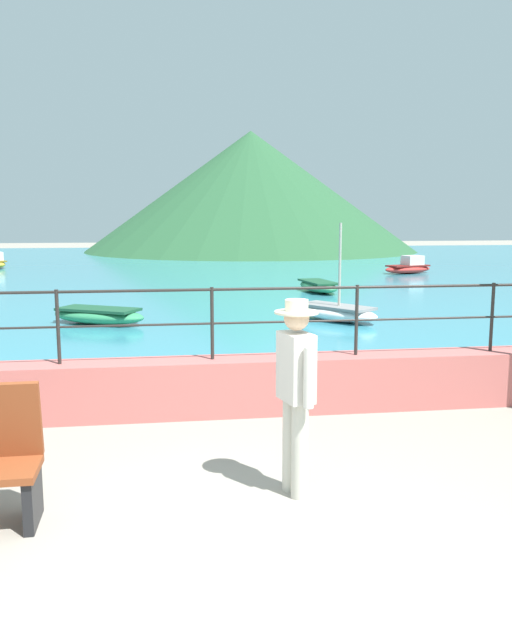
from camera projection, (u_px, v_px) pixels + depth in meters
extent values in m
plane|color=gray|center=(245.00, 537.00, 4.98)|extent=(120.00, 120.00, 0.00)
cube|color=#BC605B|center=(213.00, 386.00, 8.05)|extent=(20.00, 0.56, 0.70)
cylinder|color=#282623|center=(58.00, 327.00, 7.67)|extent=(0.04, 0.04, 0.90)
cylinder|color=#282623|center=(212.00, 323.00, 7.93)|extent=(0.04, 0.04, 0.90)
cylinder|color=#282623|center=(356.00, 320.00, 8.19)|extent=(0.04, 0.04, 0.90)
cylinder|color=#282623|center=(492.00, 317.00, 8.45)|extent=(0.04, 0.04, 0.90)
cylinder|color=#282623|center=(212.00, 290.00, 7.86)|extent=(18.40, 0.04, 0.04)
cylinder|color=#282623|center=(212.00, 323.00, 7.93)|extent=(18.40, 0.03, 0.03)
cube|color=teal|center=(176.00, 269.00, 30.23)|extent=(64.00, 44.32, 0.06)
cone|color=#285633|center=(251.00, 192.00, 46.03)|extent=(23.70, 23.70, 8.47)
cube|color=black|center=(33.00, 498.00, 5.16)|extent=(0.09, 0.47, 0.43)
cylinder|color=beige|center=(291.00, 444.00, 5.78)|extent=(0.15, 0.15, 0.86)
cylinder|color=beige|center=(300.00, 451.00, 5.61)|extent=(0.15, 0.15, 0.86)
cube|color=beige|center=(296.00, 367.00, 5.58)|extent=(0.30, 0.40, 0.60)
cylinder|color=beige|center=(284.00, 366.00, 5.81)|extent=(0.09, 0.09, 0.52)
cylinder|color=beige|center=(309.00, 378.00, 5.37)|extent=(0.09, 0.09, 0.52)
sphere|color=beige|center=(297.00, 318.00, 5.51)|extent=(0.22, 0.22, 0.22)
cylinder|color=beige|center=(297.00, 312.00, 5.51)|extent=(0.38, 0.38, 0.02)
cylinder|color=beige|center=(297.00, 305.00, 5.50)|extent=(0.20, 0.20, 0.10)
ellipsoid|color=#338C59|center=(98.00, 316.00, 14.55)|extent=(2.45, 1.90, 0.36)
cube|color=#1C4D31|center=(98.00, 309.00, 14.53)|extent=(1.98, 1.56, 0.06)
ellipsoid|color=red|center=(408.00, 269.00, 27.60)|extent=(2.47, 1.59, 0.36)
cube|color=maroon|center=(408.00, 266.00, 27.58)|extent=(1.99, 1.31, 0.06)
cube|color=silver|center=(413.00, 260.00, 27.65)|extent=(0.96, 0.85, 0.40)
ellipsoid|color=#338C59|center=(318.00, 286.00, 20.73)|extent=(1.20, 2.40, 0.36)
cube|color=#1C4D31|center=(318.00, 282.00, 20.71)|extent=(1.01, 1.93, 0.06)
ellipsoid|color=white|center=(336.00, 313.00, 15.01)|extent=(2.08, 2.39, 0.36)
cube|color=gray|center=(336.00, 306.00, 14.99)|extent=(1.70, 1.94, 0.06)
cylinder|color=#B2A899|center=(340.00, 265.00, 14.77)|extent=(0.06, 0.06, 1.90)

